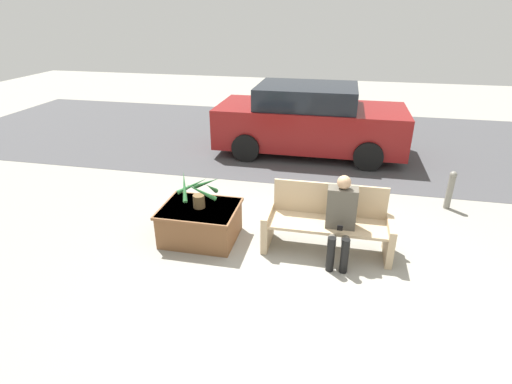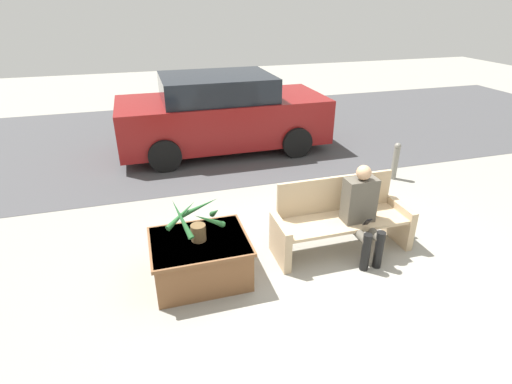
# 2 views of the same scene
# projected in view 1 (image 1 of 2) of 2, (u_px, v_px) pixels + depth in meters

# --- Properties ---
(ground_plane) EXTENTS (30.00, 30.00, 0.00)m
(ground_plane) POSITION_uv_depth(u_px,v_px,m) (304.00, 267.00, 5.25)
(ground_plane) COLOR gray
(road_surface) EXTENTS (20.00, 6.00, 0.01)m
(road_surface) POSITION_uv_depth(u_px,v_px,m) (327.00, 140.00, 10.21)
(road_surface) COLOR #424244
(road_surface) RESTS_ON ground_plane
(bench) EXTENTS (1.75, 0.58, 0.91)m
(bench) POSITION_uv_depth(u_px,v_px,m) (328.00, 222.00, 5.50)
(bench) COLOR tan
(bench) RESTS_ON ground_plane
(person_seated) EXTENTS (0.39, 0.57, 1.18)m
(person_seated) POSITION_uv_depth(u_px,v_px,m) (341.00, 216.00, 5.20)
(person_seated) COLOR #4C473D
(person_seated) RESTS_ON ground_plane
(planter_box) EXTENTS (1.09, 0.89, 0.51)m
(planter_box) POSITION_uv_depth(u_px,v_px,m) (200.00, 222.00, 5.79)
(planter_box) COLOR brown
(planter_box) RESTS_ON ground_plane
(potted_plant) EXTENTS (0.65, 0.66, 0.51)m
(potted_plant) POSITION_uv_depth(u_px,v_px,m) (199.00, 192.00, 5.60)
(potted_plant) COLOR brown
(potted_plant) RESTS_ON planter_box
(parked_car) EXTENTS (4.19, 1.98, 1.54)m
(parked_car) POSITION_uv_depth(u_px,v_px,m) (309.00, 120.00, 9.09)
(parked_car) COLOR maroon
(parked_car) RESTS_ON ground_plane
(bollard_post) EXTENTS (0.12, 0.12, 0.67)m
(bollard_post) POSITION_uv_depth(u_px,v_px,m) (450.00, 189.00, 6.65)
(bollard_post) COLOR slate
(bollard_post) RESTS_ON ground_plane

